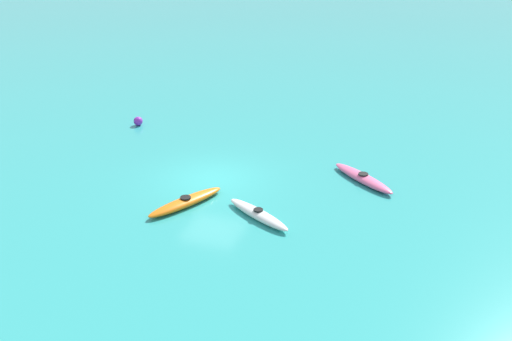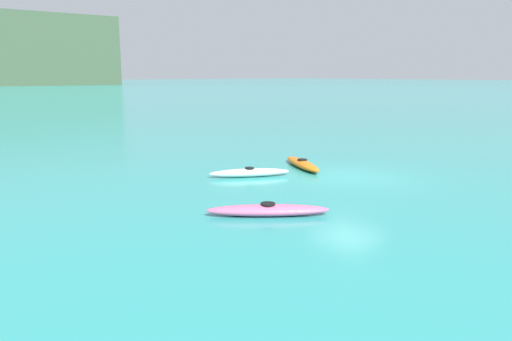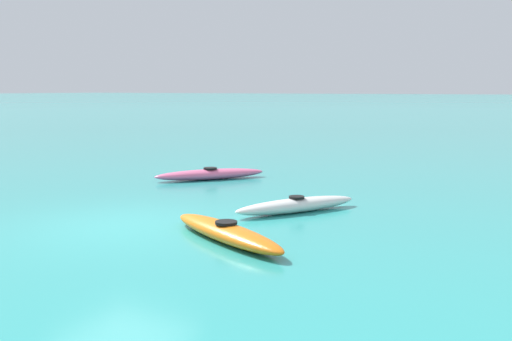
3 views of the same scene
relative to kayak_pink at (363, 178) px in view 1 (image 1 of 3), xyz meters
name	(u,v)px [view 1 (image 1 of 3)]	position (x,y,z in m)	size (l,w,h in m)	color
ground_plane	(212,179)	(6.02, 1.87, -0.16)	(600.00, 600.00, 0.00)	teal
kayak_pink	(363,178)	(0.00, 0.00, 0.00)	(3.12, 2.72, 0.37)	pink
kayak_white	(258,214)	(3.08, 4.45, 0.00)	(3.01, 2.09, 0.37)	white
kayak_orange	(186,202)	(6.02, 4.42, 0.00)	(2.09, 3.40, 0.37)	orange
buoy_purple	(138,121)	(12.36, -3.05, 0.07)	(0.47, 0.47, 0.47)	purple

